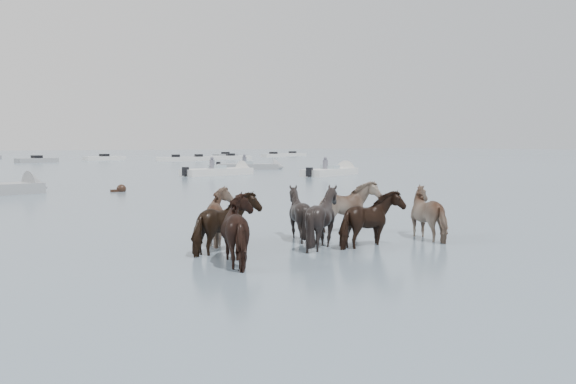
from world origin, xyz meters
TOP-DOWN VIEW (x-y plane):
  - ground at (0.00, 0.00)m, footprint 400.00×400.00m
  - pony_herd at (2.11, 1.43)m, footprint 6.66×3.94m
  - swimming_pony at (2.78, 18.42)m, footprint 0.72×0.44m
  - motorboat_b at (-2.19, 19.66)m, footprint 5.63×2.89m
  - motorboat_c at (13.60, 29.60)m, footprint 6.03×2.75m
  - motorboat_d at (20.12, 25.29)m, footprint 5.96×3.83m
  - motorboat_e at (19.93, 36.51)m, footprint 5.66×4.42m

SIDE VIEW (x-z plane):
  - ground at x=0.00m, z-range 0.00..0.00m
  - swimming_pony at x=2.78m, z-range -0.12..0.32m
  - motorboat_d at x=20.12m, z-range -0.74..1.18m
  - motorboat_c at x=13.60m, z-range -0.74..1.18m
  - motorboat_e at x=19.93m, z-range -0.74..1.18m
  - motorboat_b at x=-2.19m, z-range -0.73..1.19m
  - pony_herd at x=2.11m, z-range -0.20..1.29m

